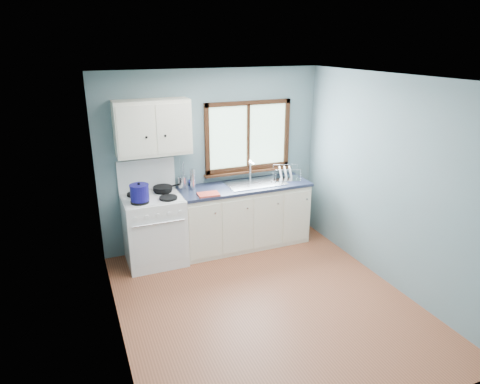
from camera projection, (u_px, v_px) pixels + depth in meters
name	position (u px, v px, depth m)	size (l,w,h in m)	color
floor	(266.00, 304.00, 4.90)	(3.20, 3.60, 0.02)	brown
ceiling	(271.00, 77.00, 4.06)	(3.20, 3.60, 0.02)	white
wall_back	(212.00, 159.00, 6.06)	(3.20, 0.02, 2.50)	slate
wall_front	(385.00, 288.00, 2.90)	(3.20, 0.02, 2.50)	slate
wall_left	(110.00, 225.00, 3.91)	(0.02, 3.60, 2.50)	slate
wall_right	(391.00, 183.00, 5.06)	(0.02, 3.60, 2.50)	slate
gas_range	(154.00, 228.00, 5.68)	(0.76, 0.69, 1.36)	white
base_cabinets	(244.00, 218.00, 6.19)	(1.85, 0.60, 0.88)	#F0EACD
countertop	(244.00, 186.00, 6.03)	(1.89, 0.64, 0.04)	#181E31
sink	(256.00, 188.00, 6.10)	(0.84, 0.46, 0.44)	silver
window	(248.00, 141.00, 6.14)	(1.36, 0.10, 1.03)	#9EC6A8
upper_cabinets	(153.00, 128.00, 5.41)	(0.95, 0.35, 0.70)	#F0EACD
skillet	(163.00, 188.00, 5.69)	(0.40, 0.32, 0.05)	black
stockpot	(140.00, 192.00, 5.29)	(0.27, 0.27, 0.23)	#130E5F
utensil_crock	(183.00, 182.00, 5.87)	(0.13, 0.13, 0.42)	silver
thermos	(193.00, 179.00, 5.79)	(0.07, 0.07, 0.29)	silver
soap_bottle	(193.00, 178.00, 5.96)	(0.09, 0.09, 0.23)	#2C36B6
dish_towel	(208.00, 194.00, 5.63)	(0.28, 0.20, 0.02)	#CA3F2F
dish_rack	(286.00, 176.00, 6.27)	(0.45, 0.40, 0.20)	silver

